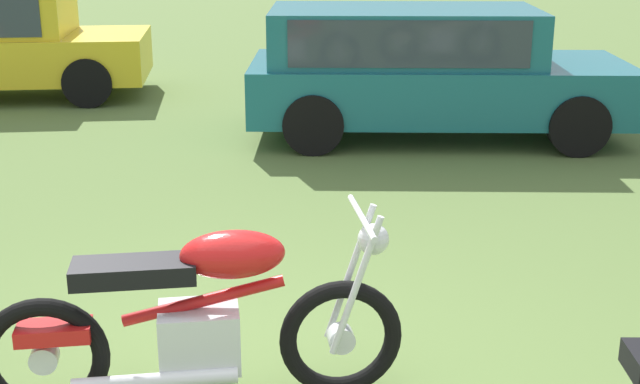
# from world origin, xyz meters

# --- Properties ---
(motorcycle_red) EXTENTS (1.99, 1.11, 1.02)m
(motorcycle_red) POSITION_xyz_m (-0.09, 0.08, 0.48)
(motorcycle_red) COLOR black
(motorcycle_red) RESTS_ON ground
(car_teal) EXTENTS (4.45, 2.72, 1.43)m
(car_teal) POSITION_xyz_m (0.05, 6.01, 0.83)
(car_teal) COLOR #19606B
(car_teal) RESTS_ON ground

